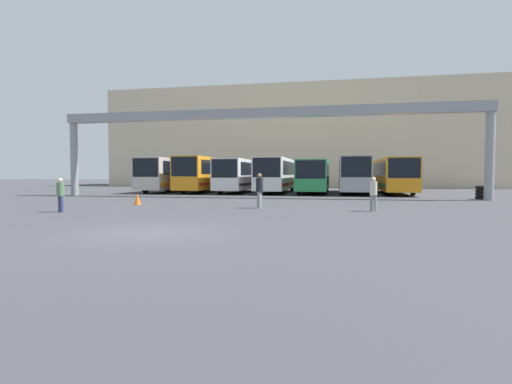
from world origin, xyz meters
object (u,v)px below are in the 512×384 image
(bus_slot_3, at_px, (277,173))
(pedestrian_near_right, at_px, (373,193))
(bus_slot_2, at_px, (240,174))
(pedestrian_mid_right, at_px, (260,190))
(pedestrian_far_center, at_px, (61,194))
(traffic_cone, at_px, (137,199))
(bus_slot_6, at_px, (393,174))
(tire_stack, at_px, (483,193))
(bus_slot_5, at_px, (353,173))
(bus_slot_0, at_px, (170,173))
(bus_slot_4, at_px, (314,175))
(bus_slot_1, at_px, (205,172))

(bus_slot_3, distance_m, pedestrian_near_right, 19.48)
(bus_slot_2, distance_m, pedestrian_mid_right, 17.69)
(pedestrian_far_center, distance_m, traffic_cone, 5.16)
(bus_slot_6, distance_m, traffic_cone, 23.39)
(bus_slot_3, xyz_separation_m, tire_stack, (15.73, -7.26, -1.37))
(bus_slot_3, xyz_separation_m, traffic_cone, (-5.80, -16.40, -1.52))
(bus_slot_6, height_order, pedestrian_far_center, bus_slot_6)
(bus_slot_2, relative_size, traffic_cone, 16.38)
(pedestrian_near_right, height_order, tire_stack, pedestrian_near_right)
(bus_slot_5, height_order, pedestrian_near_right, bus_slot_5)
(bus_slot_0, bearing_deg, tire_stack, -13.83)
(tire_stack, bearing_deg, bus_slot_4, 151.70)
(traffic_cone, height_order, tire_stack, tire_stack)
(bus_slot_2, bearing_deg, bus_slot_0, -177.84)
(bus_slot_1, relative_size, pedestrian_near_right, 6.91)
(pedestrian_near_right, bearing_deg, pedestrian_far_center, -16.94)
(bus_slot_1, xyz_separation_m, bus_slot_5, (14.20, 0.03, -0.05))
(traffic_cone, bearing_deg, bus_slot_6, 45.21)
(bus_slot_5, xyz_separation_m, tire_stack, (8.63, -7.06, -1.39))
(bus_slot_0, bearing_deg, pedestrian_mid_right, -53.44)
(bus_slot_1, height_order, pedestrian_far_center, bus_slot_1)
(pedestrian_near_right, xyz_separation_m, traffic_cone, (-13.16, 1.61, -0.54))
(bus_slot_0, bearing_deg, pedestrian_near_right, -43.75)
(bus_slot_2, bearing_deg, bus_slot_4, -1.64)
(bus_slot_1, distance_m, bus_slot_2, 3.56)
(bus_slot_2, xyz_separation_m, pedestrian_far_center, (-3.51, -20.88, -0.95))
(bus_slot_4, distance_m, tire_stack, 13.89)
(pedestrian_far_center, bearing_deg, pedestrian_near_right, 41.84)
(bus_slot_4, height_order, bus_slot_5, bus_slot_5)
(pedestrian_mid_right, xyz_separation_m, traffic_cone, (-7.47, 0.97, -0.64))
(bus_slot_2, bearing_deg, traffic_cone, -98.06)
(bus_slot_0, bearing_deg, bus_slot_2, 2.16)
(bus_slot_5, height_order, bus_slot_6, bus_slot_5)
(pedestrian_far_center, distance_m, tire_stack, 26.81)
(bus_slot_0, bearing_deg, bus_slot_3, 4.10)
(pedestrian_far_center, relative_size, traffic_cone, 2.43)
(traffic_cone, distance_m, tire_stack, 23.39)
(traffic_cone, bearing_deg, bus_slot_1, 94.59)
(pedestrian_far_center, bearing_deg, bus_slot_3, 100.41)
(pedestrian_near_right, bearing_deg, bus_slot_3, -97.84)
(bus_slot_3, distance_m, bus_slot_5, 7.10)
(bus_slot_1, xyz_separation_m, pedestrian_mid_right, (8.77, -17.15, -0.96))
(pedestrian_near_right, height_order, traffic_cone, pedestrian_near_right)
(bus_slot_2, height_order, pedestrian_far_center, bus_slot_2)
(bus_slot_3, xyz_separation_m, pedestrian_far_center, (-7.06, -21.37, -1.00))
(bus_slot_3, distance_m, pedestrian_mid_right, 17.48)
(bus_slot_1, relative_size, bus_slot_2, 1.05)
(bus_slot_1, bearing_deg, bus_slot_3, 1.78)
(bus_slot_4, bearing_deg, bus_slot_3, 168.86)
(bus_slot_1, distance_m, bus_slot_3, 7.10)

